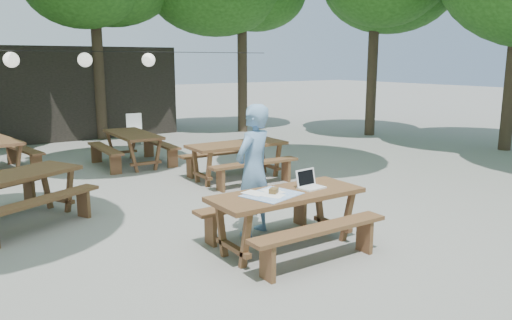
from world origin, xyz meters
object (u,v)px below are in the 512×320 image
at_px(plastic_chair, 136,137).
at_px(main_picnic_table, 286,220).
at_px(picnic_table_nw, 12,199).
at_px(woman, 253,170).

bearing_deg(plastic_chair, main_picnic_table, -92.06).
relative_size(picnic_table_nw, plastic_chair, 2.67).
height_order(picnic_table_nw, woman, woman).
xyz_separation_m(picnic_table_nw, plastic_chair, (4.02, 5.66, -0.13)).
bearing_deg(woman, main_picnic_table, 71.26).
distance_m(picnic_table_nw, woman, 3.64).
height_order(woman, plastic_chair, woman).
bearing_deg(woman, plastic_chair, -121.06).
relative_size(picnic_table_nw, woman, 1.32).
xyz_separation_m(main_picnic_table, picnic_table_nw, (-2.77, 3.04, 0.00)).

